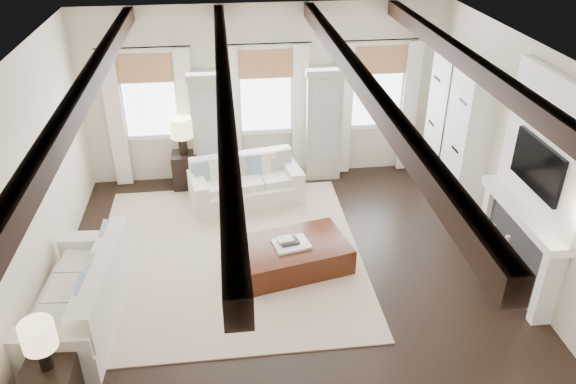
{
  "coord_description": "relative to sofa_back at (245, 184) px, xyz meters",
  "views": [
    {
      "loc": [
        -0.76,
        -5.89,
        5.04
      ],
      "look_at": [
        0.07,
        0.94,
        1.15
      ],
      "focal_mm": 35.0,
      "sensor_mm": 36.0,
      "label": 1
    }
  ],
  "objects": [
    {
      "name": "ground",
      "position": [
        0.47,
        -2.74,
        -0.33
      ],
      "size": [
        7.5,
        7.5,
        0.0
      ],
      "primitive_type": "plane",
      "color": "black",
      "rests_on": "ground"
    },
    {
      "name": "room_shell",
      "position": [
        1.22,
        -1.84,
        1.56
      ],
      "size": [
        6.54,
        7.54,
        3.22
      ],
      "color": "beige",
      "rests_on": "ground"
    },
    {
      "name": "area_rug",
      "position": [
        -0.35,
        -1.63,
        -0.32
      ],
      "size": [
        3.96,
        4.21,
        0.02
      ],
      "primitive_type": "cube",
      "color": "#C4AB94",
      "rests_on": "ground"
    },
    {
      "name": "sofa_back",
      "position": [
        0.0,
        0.0,
        0.0
      ],
      "size": [
        2.03,
        1.21,
        0.81
      ],
      "color": "silver",
      "rests_on": "ground"
    },
    {
      "name": "sofa_left",
      "position": [
        -2.2,
        -2.84,
        0.04
      ],
      "size": [
        1.14,
        2.24,
        0.93
      ],
      "color": "silver",
      "rests_on": "ground"
    },
    {
      "name": "ottoman",
      "position": [
        0.58,
        -2.03,
        -0.13
      ],
      "size": [
        1.74,
        1.3,
        0.41
      ],
      "primitive_type": "cube",
      "rotation": [
        0.0,
        0.0,
        0.22
      ],
      "color": "black",
      "rests_on": "ground"
    },
    {
      "name": "tray",
      "position": [
        0.55,
        -2.06,
        0.1
      ],
      "size": [
        0.57,
        0.48,
        0.04
      ],
      "primitive_type": "cube",
      "rotation": [
        0.0,
        0.0,
        0.22
      ],
      "color": "white",
      "rests_on": "ottoman"
    },
    {
      "name": "book_lower",
      "position": [
        0.52,
        -2.04,
        0.14
      ],
      "size": [
        0.3,
        0.25,
        0.04
      ],
      "primitive_type": "cube",
      "rotation": [
        0.0,
        0.0,
        0.22
      ],
      "color": "#262628",
      "rests_on": "tray"
    },
    {
      "name": "book_upper",
      "position": [
        0.47,
        -2.03,
        0.17
      ],
      "size": [
        0.25,
        0.21,
        0.03
      ],
      "primitive_type": "cube",
      "rotation": [
        0.0,
        0.0,
        0.22
      ],
      "color": "beige",
      "rests_on": "book_lower"
    },
    {
      "name": "lamp_front",
      "position": [
        -2.3,
        -4.13,
        0.61
      ],
      "size": [
        0.35,
        0.35,
        0.6
      ],
      "color": "black",
      "rests_on": "side_table_front"
    },
    {
      "name": "side_table_back",
      "position": [
        -1.06,
        0.65,
        0.0
      ],
      "size": [
        0.45,
        0.45,
        0.67
      ],
      "primitive_type": "cube",
      "color": "black",
      "rests_on": "ground"
    },
    {
      "name": "lamp_back",
      "position": [
        -1.06,
        0.65,
        0.81
      ],
      "size": [
        0.4,
        0.4,
        0.69
      ],
      "color": "black",
      "rests_on": "side_table_back"
    },
    {
      "name": "candlestick_near",
      "position": [
        3.37,
        -2.82,
        0.02
      ],
      "size": [
        0.17,
        0.17,
        0.85
      ],
      "color": "black",
      "rests_on": "ground"
    },
    {
      "name": "candlestick_far",
      "position": [
        3.37,
        -2.42,
        -0.01
      ],
      "size": [
        0.16,
        0.16,
        0.77
      ],
      "color": "black",
      "rests_on": "ground"
    }
  ]
}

